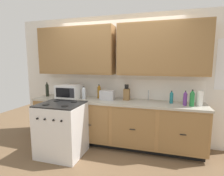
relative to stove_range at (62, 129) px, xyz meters
The scene contains 15 objects.
ground_plane 0.99m from the stove_range, 22.38° to the left, with size 8.34×8.34×0.00m, color brown.
wall_unit 1.67m from the stove_range, 45.82° to the left, with size 4.54×0.40×2.59m.
counter_run 1.02m from the stove_range, 38.03° to the left, with size 3.37×0.64×0.91m.
stove_range is the anchor object (origin of this frame).
microwave 0.86m from the stove_range, 106.19° to the left, with size 0.48×0.37×0.28m.
toaster 1.07m from the stove_range, 45.51° to the left, with size 0.28×0.18×0.19m.
knife_block 1.38m from the stove_range, 36.45° to the left, with size 0.11×0.14×0.31m.
sink_faucet 1.75m from the stove_range, 30.22° to the left, with size 0.02×0.02×0.20m, color #B2B5BA.
paper_towel_roll 2.47m from the stove_range, 15.29° to the left, with size 0.12×0.12×0.26m, color white.
bottle_dark 1.13m from the stove_range, 138.97° to the left, with size 0.07×0.07×0.31m.
bottle_teal 2.06m from the stove_range, 20.14° to the left, with size 0.06×0.06×0.23m.
bottle_green 2.33m from the stove_range, 14.01° to the left, with size 0.08×0.08×0.29m.
bottle_clear 0.85m from the stove_range, 75.35° to the left, with size 0.08×0.08×0.26m.
bottle_amber 1.05m from the stove_range, 60.64° to the left, with size 0.07×0.07×0.29m.
bottle_violet 2.24m from the stove_range, 15.61° to the left, with size 0.07×0.07×0.26m.
Camera 1 is at (0.89, -2.95, 1.65)m, focal length 28.08 mm.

